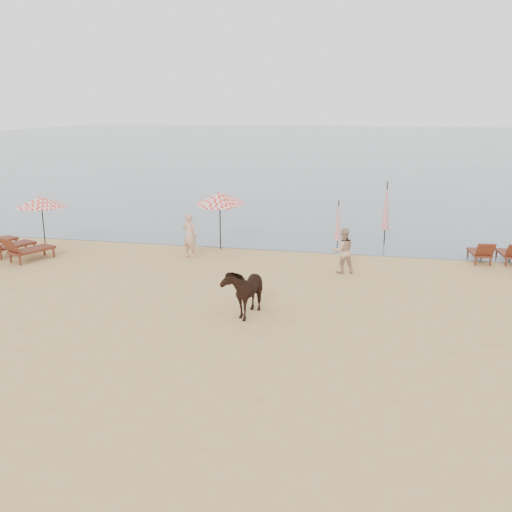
{
  "coord_description": "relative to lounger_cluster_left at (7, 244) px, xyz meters",
  "views": [
    {
      "loc": [
        3.44,
        -10.78,
        5.36
      ],
      "look_at": [
        0.0,
        5.0,
        1.1
      ],
      "focal_mm": 40.0,
      "sensor_mm": 36.0,
      "label": 1
    }
  ],
  "objects": [
    {
      "name": "umbrella_open_left_b",
      "position": [
        7.35,
        2.72,
        1.53
      ],
      "size": [
        1.81,
        1.85,
        2.31
      ],
      "rotation": [
        0.0,
        0.0,
        -0.28
      ],
      "color": "black",
      "rests_on": "ground"
    },
    {
      "name": "beachgoer_right_a",
      "position": [
        12.18,
        0.51,
        0.28
      ],
      "size": [
        0.89,
        0.8,
        1.51
      ],
      "primitive_type": "imported",
      "rotation": [
        0.0,
        0.0,
        3.51
      ],
      "color": "tan",
      "rests_on": "ground"
    },
    {
      "name": "sea",
      "position": [
        9.8,
        72.94,
        -0.47
      ],
      "size": [
        160.0,
        140.0,
        0.06
      ],
      "primitive_type": "cube",
      "color": "#51606B",
      "rests_on": "ground"
    },
    {
      "name": "cow",
      "position": [
        9.9,
        -3.95,
        0.2
      ],
      "size": [
        0.97,
        1.69,
        1.35
      ],
      "primitive_type": "imported",
      "rotation": [
        0.0,
        0.0,
        -0.16
      ],
      "color": "black",
      "rests_on": "ground"
    },
    {
      "name": "umbrella_closed_right",
      "position": [
        13.53,
        4.92,
        1.07
      ],
      "size": [
        0.31,
        0.31,
        2.51
      ],
      "rotation": [
        0.0,
        0.0,
        -0.06
      ],
      "color": "black",
      "rests_on": "ground"
    },
    {
      "name": "lounger_cluster_left",
      "position": [
        0.0,
        0.0,
        0.0
      ],
      "size": [
        3.57,
        2.92,
        0.68
      ],
      "rotation": [
        0.0,
        0.0,
        -0.42
      ],
      "color": "#5E2716",
      "rests_on": "ground"
    },
    {
      "name": "umbrella_open_left_a",
      "position": [
        0.87,
        1.09,
        1.42
      ],
      "size": [
        1.85,
        1.85,
        2.11
      ],
      "rotation": [
        0.0,
        0.0,
        0.36
      ],
      "color": "black",
      "rests_on": "ground"
    },
    {
      "name": "umbrella_closed_left",
      "position": [
        11.79,
        3.15,
        0.76
      ],
      "size": [
        0.24,
        0.24,
        2.01
      ],
      "rotation": [
        0.0,
        0.0,
        -0.0
      ],
      "color": "black",
      "rests_on": "ground"
    },
    {
      "name": "beachgoer_left",
      "position": [
        6.6,
        1.33,
        0.36
      ],
      "size": [
        0.7,
        0.57,
        1.66
      ],
      "primitive_type": "imported",
      "rotation": [
        0.0,
        0.0,
        2.82
      ],
      "color": "tan",
      "rests_on": "ground"
    },
    {
      "name": "ground",
      "position": [
        9.8,
        -7.06,
        -0.47
      ],
      "size": [
        120.0,
        120.0,
        0.0
      ],
      "primitive_type": "plane",
      "color": "tan",
      "rests_on": "ground"
    }
  ]
}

